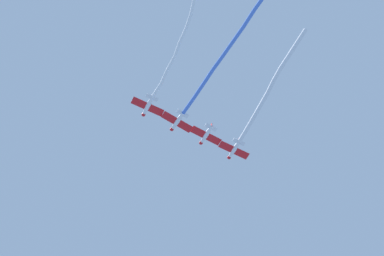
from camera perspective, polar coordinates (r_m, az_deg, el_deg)
name	(u,v)px	position (r m, az deg, el deg)	size (l,w,h in m)	color
airplane_lead	(234,150)	(98.96, 4.96, -2.56)	(4.89, 6.57, 1.65)	white
smoke_trail_lead	(271,88)	(95.05, 9.23, 4.71)	(25.61, 1.67, 2.57)	white
airplane_left_wing	(206,135)	(97.36, 1.66, -0.85)	(4.87, 6.55, 1.65)	white
airplane_right_wing	(177,122)	(95.65, -1.75, 0.77)	(4.95, 6.63, 1.65)	white
smoke_trail_right_wing	(234,40)	(91.20, 4.93, 10.31)	(34.66, 3.12, 4.07)	#4C75DB
airplane_slot	(148,106)	(94.92, -5.23, 2.57)	(4.91, 6.59, 1.65)	white
smoke_trail_slot	(175,51)	(90.70, -1.99, 9.00)	(20.39, 2.64, 1.21)	white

